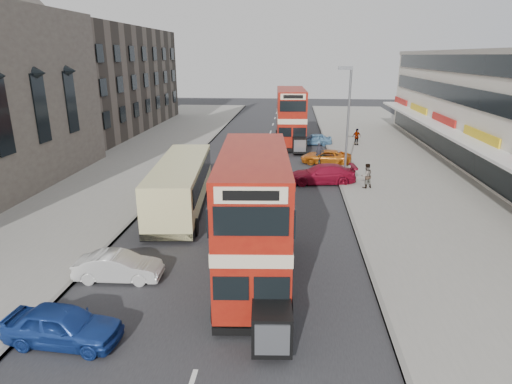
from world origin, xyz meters
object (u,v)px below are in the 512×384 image
at_px(bus_main, 254,218).
at_px(pedestrian_far, 357,137).
at_px(car_left_front, 118,267).
at_px(car_right_b, 326,157).
at_px(cyclist, 319,158).
at_px(car_left_near, 63,325).
at_px(coach, 181,184).
at_px(street_lamp, 347,115).
at_px(car_right_c, 314,139).
at_px(bus_second, 291,117).
at_px(car_right_a, 322,174).
at_px(pedestrian_near, 366,176).

xyz_separation_m(bus_main, pedestrian_far, (7.88, 27.84, -1.74)).
relative_size(car_left_front, pedestrian_far, 2.11).
bearing_deg(car_right_b, cyclist, -44.03).
bearing_deg(car_left_near, car_right_b, -17.92).
height_order(coach, cyclist, coach).
bearing_deg(car_left_near, pedestrian_far, -18.68).
bearing_deg(car_left_front, coach, -5.74).
distance_m(coach, pedestrian_far, 23.69).
xyz_separation_m(street_lamp, car_right_c, (-1.64, 12.59, -4.18)).
xyz_separation_m(street_lamp, car_left_front, (-10.84, -16.00, -4.20)).
distance_m(bus_second, pedestrian_far, 6.95).
bearing_deg(coach, car_left_front, -99.15).
bearing_deg(bus_second, car_left_near, 75.24).
bearing_deg(coach, car_right_c, 60.84).
relative_size(car_left_front, car_right_b, 0.83).
relative_size(car_left_near, car_right_a, 0.78).
bearing_deg(car_left_front, pedestrian_near, -44.29).
distance_m(street_lamp, coach, 13.18).
bearing_deg(pedestrian_near, bus_main, 38.47).
distance_m(car_left_front, car_right_c, 30.03).
bearing_deg(pedestrian_near, coach, -1.53).
xyz_separation_m(bus_second, car_right_a, (2.41, -13.80, -2.18)).
distance_m(street_lamp, car_right_b, 6.38).
distance_m(street_lamp, car_right_a, 4.60).
bearing_deg(car_right_b, car_right_a, 0.67).
xyz_separation_m(street_lamp, coach, (-10.34, -7.53, -3.18)).
xyz_separation_m(car_right_a, car_right_b, (0.70, 5.98, -0.11)).
relative_size(bus_second, cyclist, 5.28).
bearing_deg(bus_main, bus_second, -96.60).
relative_size(car_right_b, pedestrian_far, 2.54).
distance_m(car_left_front, cyclist, 22.21).
relative_size(street_lamp, bus_main, 0.86).
height_order(car_left_front, car_right_c, car_right_c).
height_order(bus_main, car_right_b, bus_main).
distance_m(coach, car_left_near, 12.62).
bearing_deg(car_right_c, car_left_front, -22.69).
height_order(pedestrian_far, cyclist, cyclist).
xyz_separation_m(pedestrian_near, pedestrian_far, (1.35, 14.85, -0.03)).
bearing_deg(pedestrian_near, street_lamp, -88.94).
bearing_deg(pedestrian_near, pedestrian_far, -120.00).
xyz_separation_m(street_lamp, cyclist, (-1.61, 4.20, -4.16)).
xyz_separation_m(bus_second, car_left_front, (-6.74, -28.53, -2.29)).
bearing_deg(bus_main, car_right_c, -101.57).
xyz_separation_m(bus_main, car_left_front, (-5.55, -0.47, -2.14)).
relative_size(street_lamp, pedestrian_near, 4.72).
distance_m(coach, car_right_b, 15.44).
xyz_separation_m(bus_main, car_left_near, (-5.71, -4.57, -2.09)).
distance_m(bus_second, car_right_c, 3.35).
height_order(coach, car_left_near, coach).
height_order(car_left_front, pedestrian_near, pedestrian_near).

